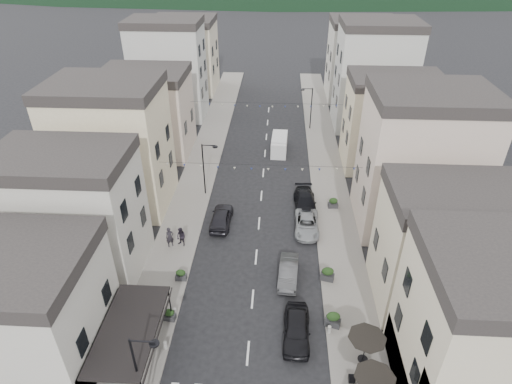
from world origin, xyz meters
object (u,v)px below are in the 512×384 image
(delivery_van, at_px, (279,144))
(pedestrian_b, at_px, (181,237))
(parked_car_d, at_px, (305,202))
(pedestrian_a, at_px, (170,237))
(parked_car_c, at_px, (307,224))
(parked_car_e, at_px, (221,217))
(parked_car_b, at_px, (288,272))
(parked_car_a, at_px, (297,329))

(delivery_van, height_order, pedestrian_b, delivery_van)
(parked_car_d, relative_size, pedestrian_a, 2.68)
(parked_car_c, height_order, parked_car_e, parked_car_e)
(parked_car_c, relative_size, pedestrian_b, 2.60)
(parked_car_b, height_order, pedestrian_b, pedestrian_b)
(parked_car_a, xyz_separation_m, parked_car_e, (-6.99, 13.08, 0.01))
(parked_car_a, bearing_deg, pedestrian_b, 138.79)
(parked_car_c, relative_size, pedestrian_a, 2.48)
(parked_car_d, xyz_separation_m, parked_car_e, (-8.26, -3.20, 0.04))
(delivery_van, relative_size, pedestrian_b, 2.59)
(parked_car_c, distance_m, pedestrian_a, 12.86)
(parked_car_b, relative_size, pedestrian_a, 2.19)
(parked_car_d, bearing_deg, pedestrian_b, -152.19)
(parked_car_d, height_order, pedestrian_b, pedestrian_b)
(parked_car_a, bearing_deg, parked_car_b, 97.08)
(parked_car_c, bearing_deg, delivery_van, 100.75)
(pedestrian_b, bearing_deg, parked_car_e, 76.30)
(parked_car_e, bearing_deg, delivery_van, -107.23)
(parked_car_e, relative_size, delivery_van, 0.97)
(parked_car_b, xyz_separation_m, pedestrian_b, (-9.64, 3.64, 0.35))
(parked_car_e, xyz_separation_m, delivery_van, (5.46, 15.93, 0.32))
(parked_car_c, xyz_separation_m, parked_car_e, (-8.26, 0.48, 0.13))
(parked_car_a, height_order, pedestrian_a, pedestrian_a)
(parked_car_a, xyz_separation_m, delivery_van, (-1.54, 29.01, 0.33))
(parked_car_b, xyz_separation_m, parked_car_d, (1.80, 10.40, 0.05))
(parked_car_b, distance_m, parked_car_e, 9.68)
(parked_car_c, bearing_deg, parked_car_e, 177.75)
(parked_car_a, relative_size, delivery_van, 0.96)
(parked_car_c, bearing_deg, pedestrian_b, -163.84)
(parked_car_b, bearing_deg, pedestrian_a, 166.06)
(parked_car_b, height_order, parked_car_c, parked_car_b)
(parked_car_b, relative_size, delivery_van, 0.89)
(parked_car_c, height_order, pedestrian_b, pedestrian_b)
(parked_car_c, relative_size, delivery_van, 1.00)
(parked_car_c, height_order, delivery_van, delivery_van)
(pedestrian_a, bearing_deg, parked_car_e, 13.10)
(parked_car_a, distance_m, pedestrian_b, 13.93)
(parked_car_d, bearing_deg, parked_car_c, -92.78)
(parked_car_b, relative_size, parked_car_c, 0.88)
(parked_car_a, height_order, parked_car_c, parked_car_a)
(parked_car_c, bearing_deg, parked_car_b, -103.92)
(parked_car_d, bearing_deg, delivery_van, 99.64)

